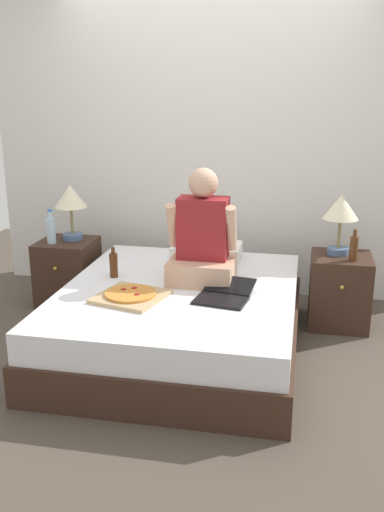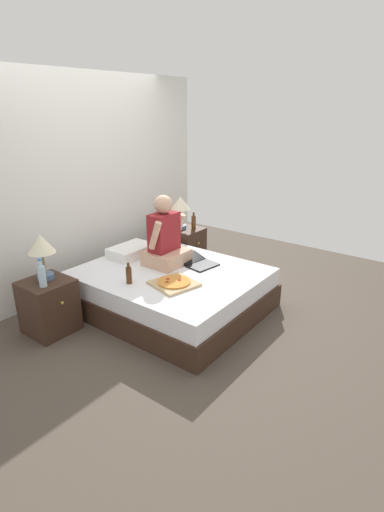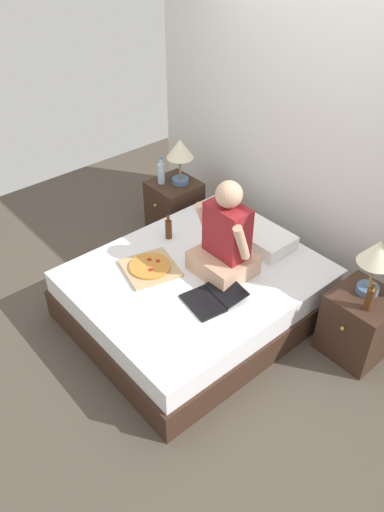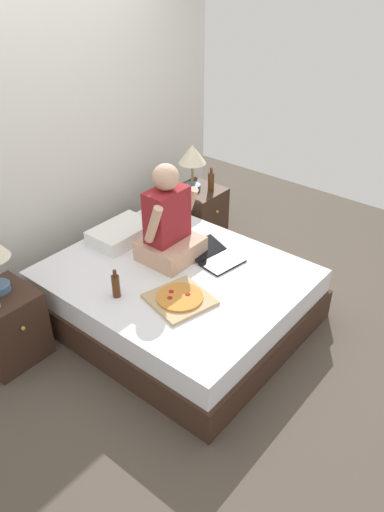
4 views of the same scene
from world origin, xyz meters
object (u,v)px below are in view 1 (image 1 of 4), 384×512
at_px(person_seated, 203,240).
at_px(beer_bottle_on_bed, 114,265).
at_px(beer_bottle, 354,248).
at_px(pizza_box, 131,296).
at_px(water_bottle, 51,230).
at_px(bed, 179,319).
at_px(nightstand_left, 68,272).
at_px(lamp_on_left_nightstand, 71,200).
at_px(lamp_on_right_nightstand, 341,211).
at_px(laptop, 224,295).
at_px(nightstand_right, 339,290).

relative_size(person_seated, beer_bottle_on_bed, 3.55).
height_order(beer_bottle, pizza_box, beer_bottle).
xyz_separation_m(water_bottle, pizza_box, (0.91, -0.83, -0.18)).
bearing_deg(bed, beer_bottle_on_bed, 166.39).
relative_size(nightstand_left, lamp_on_left_nightstand, 1.20).
relative_size(bed, lamp_on_right_nightstand, 4.20).
xyz_separation_m(beer_bottle, laptop, (-0.84, -0.70, -0.16)).
relative_size(nightstand_left, lamp_on_right_nightstand, 1.20).
xyz_separation_m(bed, laptop, (0.32, -0.14, 0.25)).
height_order(lamp_on_left_nightstand, lamp_on_right_nightstand, same).
bearing_deg(beer_bottle_on_bed, laptop, -17.73).
bearing_deg(lamp_on_left_nightstand, bed, -33.99).
relative_size(nightstand_left, beer_bottle_on_bed, 2.46).
bearing_deg(nightstand_left, beer_bottle_on_bed, -42.31).
distance_m(nightstand_left, beer_bottle, 2.28).
bearing_deg(person_seated, lamp_on_right_nightstand, 29.65).
height_order(beer_bottle, beer_bottle_on_bed, beer_bottle).
distance_m(water_bottle, beer_bottle, 2.33).
relative_size(beer_bottle, beer_bottle_on_bed, 1.05).
height_order(beer_bottle, laptop, beer_bottle).
bearing_deg(laptop, lamp_on_right_nightstand, 49.11).
xyz_separation_m(lamp_on_right_nightstand, beer_bottle_on_bed, (-1.56, -0.59, -0.32)).
height_order(nightstand_left, lamp_on_right_nightstand, lamp_on_right_nightstand).
height_order(nightstand_left, person_seated, person_seated).
height_order(bed, water_bottle, water_bottle).
distance_m(nightstand_left, beer_bottle_on_bed, 0.84).
xyz_separation_m(water_bottle, beer_bottle, (2.33, -0.01, -0.02)).
bearing_deg(beer_bottle_on_bed, beer_bottle, 14.73).
relative_size(lamp_on_left_nightstand, beer_bottle, 1.96).
relative_size(nightstand_right, beer_bottle_on_bed, 2.46).
xyz_separation_m(bed, lamp_on_left_nightstand, (-1.05, 0.71, 0.65)).
relative_size(nightstand_left, person_seated, 0.69).
distance_m(lamp_on_left_nightstand, pizza_box, 1.31).
relative_size(water_bottle, laptop, 0.60).
bearing_deg(person_seated, lamp_on_left_nightstand, 155.68).
relative_size(water_bottle, person_seated, 0.35).
xyz_separation_m(lamp_on_right_nightstand, beer_bottle, (0.10, -0.15, -0.23)).
bearing_deg(water_bottle, nightstand_right, 2.28).
relative_size(nightstand_right, beer_bottle, 2.35).
xyz_separation_m(bed, nightstand_right, (1.09, 0.66, 0.05)).
relative_size(nightstand_right, person_seated, 0.69).
xyz_separation_m(water_bottle, beer_bottle_on_bed, (0.67, -0.45, -0.11)).
bearing_deg(nightstand_right, beer_bottle, -54.99).
bearing_deg(beer_bottle, pizza_box, -149.98).
height_order(lamp_on_right_nightstand, beer_bottle, lamp_on_right_nightstand).
relative_size(laptop, beer_bottle_on_bed, 2.09).
bearing_deg(pizza_box, lamp_on_right_nightstand, 36.33).
bearing_deg(laptop, lamp_on_left_nightstand, 148.24).
distance_m(bed, pizza_box, 0.44).
bearing_deg(bed, beer_bottle, 25.68).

